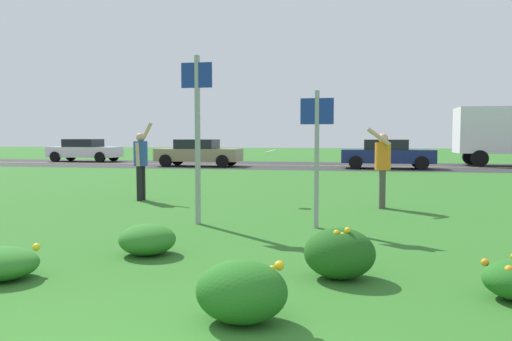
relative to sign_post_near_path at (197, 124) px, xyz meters
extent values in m
plane|color=#2D6B23|center=(1.20, 6.53, -1.80)|extent=(120.00, 120.00, 0.00)
cube|color=#2D2D30|center=(1.20, 19.24, -1.79)|extent=(120.00, 8.21, 0.01)
cube|color=yellow|center=(1.20, 19.24, -1.79)|extent=(120.00, 0.16, 0.00)
ellipsoid|color=#2D7526|center=(-1.02, -3.83, -1.62)|extent=(0.85, 0.73, 0.35)
sphere|color=yellow|center=(-0.78, -3.53, -1.50)|extent=(0.09, 0.09, 0.09)
sphere|color=yellow|center=(-0.90, -3.74, -1.49)|extent=(0.06, 0.06, 0.06)
sphere|color=orange|center=(4.20, -3.60, -1.48)|extent=(0.09, 0.09, 0.09)
sphere|color=orange|center=(4.06, -3.30, -1.49)|extent=(0.08, 0.08, 0.08)
ellipsoid|color=#2D7526|center=(0.09, -2.42, -1.59)|extent=(0.75, 0.73, 0.41)
sphere|color=orange|center=(0.19, -2.34, -1.51)|extent=(0.06, 0.06, 0.06)
sphere|color=orange|center=(0.15, -2.30, -1.53)|extent=(0.07, 0.07, 0.07)
sphere|color=orange|center=(-0.02, -2.52, -1.45)|extent=(0.06, 0.06, 0.06)
ellipsoid|color=#23661E|center=(1.86, -4.57, -1.54)|extent=(0.78, 0.65, 0.53)
sphere|color=gold|center=(1.74, -4.59, -1.41)|extent=(0.06, 0.06, 0.06)
sphere|color=gold|center=(1.91, -4.37, -1.48)|extent=(0.05, 0.05, 0.05)
sphere|color=gold|center=(2.09, -4.38, -1.38)|extent=(0.05, 0.05, 0.05)
sphere|color=gold|center=(1.79, -4.43, -1.50)|extent=(0.08, 0.08, 0.08)
sphere|color=gold|center=(2.06, -4.60, -1.44)|extent=(0.06, 0.06, 0.06)
sphere|color=gold|center=(2.18, -4.51, -1.31)|extent=(0.08, 0.08, 0.08)
ellipsoid|color=#1E5619|center=(2.62, -3.06, -1.52)|extent=(0.78, 0.69, 0.56)
sphere|color=yellow|center=(2.80, -3.29, -1.48)|extent=(0.08, 0.08, 0.08)
sphere|color=yellow|center=(2.46, -2.99, -1.34)|extent=(0.09, 0.09, 0.09)
sphere|color=yellow|center=(2.65, -3.20, -1.28)|extent=(0.05, 0.05, 0.05)
sphere|color=yellow|center=(2.74, -3.02, -1.32)|extent=(0.07, 0.07, 0.07)
sphere|color=yellow|center=(2.71, -3.17, -1.24)|extent=(0.07, 0.07, 0.07)
sphere|color=yellow|center=(2.59, -3.19, -1.27)|extent=(0.07, 0.07, 0.07)
sphere|color=yellow|center=(2.73, -2.91, -1.46)|extent=(0.07, 0.07, 0.07)
cube|color=#93969B|center=(0.00, 0.01, -0.30)|extent=(0.07, 0.10, 3.00)
cube|color=navy|center=(0.00, -0.02, 0.85)|extent=(0.56, 0.03, 0.44)
cube|color=#93969B|center=(2.12, 0.02, -0.63)|extent=(0.07, 0.10, 2.35)
cube|color=navy|center=(2.12, -0.01, 0.20)|extent=(0.56, 0.03, 0.44)
cylinder|color=#2D4C9E|center=(-2.44, 2.97, -0.64)|extent=(0.34, 0.34, 0.61)
sphere|color=tan|center=(-2.44, 2.97, -0.24)|extent=(0.21, 0.21, 0.21)
cylinder|color=black|center=(-2.43, 3.06, -1.37)|extent=(0.14, 0.14, 0.85)
cylinder|color=black|center=(-2.44, 2.89, -1.37)|extent=(0.14, 0.14, 0.85)
cylinder|color=tan|center=(-2.37, 3.17, -0.13)|extent=(0.36, 0.10, 0.54)
cylinder|color=tan|center=(-2.42, 2.78, -0.66)|extent=(0.12, 0.09, 0.57)
cylinder|color=orange|center=(3.34, 2.74, -0.66)|extent=(0.34, 0.34, 0.60)
sphere|color=tan|center=(3.34, 2.74, -0.26)|extent=(0.21, 0.21, 0.21)
cylinder|color=#4C4742|center=(3.34, 2.65, -1.38)|extent=(0.14, 0.14, 0.84)
cylinder|color=#4C4742|center=(3.34, 2.82, -1.38)|extent=(0.14, 0.14, 0.84)
cylinder|color=tan|center=(3.24, 2.54, -0.23)|extent=(0.51, 0.11, 0.41)
cylinder|color=tan|center=(3.33, 2.94, -0.67)|extent=(0.11, 0.09, 0.57)
cylinder|color=white|center=(0.80, 3.07, -0.57)|extent=(0.26, 0.26, 0.09)
torus|color=white|center=(0.80, 3.07, -0.57)|extent=(0.26, 0.26, 0.09)
cube|color=silver|center=(-14.48, 21.09, -1.18)|extent=(4.50, 1.82, 0.66)
cube|color=black|center=(-14.58, 21.09, -0.61)|extent=(2.10, 1.64, 0.52)
cylinder|color=black|center=(-12.93, 21.98, -1.47)|extent=(0.66, 0.22, 0.66)
cylinder|color=black|center=(-12.93, 20.20, -1.47)|extent=(0.66, 0.22, 0.66)
cylinder|color=black|center=(-16.03, 21.98, -1.47)|extent=(0.66, 0.22, 0.66)
cylinder|color=black|center=(-16.03, 20.20, -1.47)|extent=(0.66, 0.22, 0.66)
cube|color=#937F60|center=(-5.60, 17.39, -1.18)|extent=(4.50, 1.82, 0.66)
cube|color=black|center=(-5.70, 17.39, -0.61)|extent=(2.10, 1.64, 0.52)
cylinder|color=black|center=(-4.05, 18.28, -1.47)|extent=(0.66, 0.22, 0.66)
cylinder|color=black|center=(-4.05, 16.50, -1.47)|extent=(0.66, 0.22, 0.66)
cylinder|color=black|center=(-7.15, 18.28, -1.47)|extent=(0.66, 0.22, 0.66)
cylinder|color=black|center=(-7.15, 16.50, -1.47)|extent=(0.66, 0.22, 0.66)
cube|color=navy|center=(4.25, 17.39, -1.18)|extent=(4.50, 1.82, 0.66)
cube|color=black|center=(4.15, 17.39, -0.61)|extent=(2.10, 1.64, 0.52)
cylinder|color=black|center=(5.80, 18.28, -1.47)|extent=(0.66, 0.22, 0.66)
cylinder|color=black|center=(5.80, 16.50, -1.47)|extent=(0.66, 0.22, 0.66)
cylinder|color=black|center=(2.70, 18.28, -1.47)|extent=(0.66, 0.22, 0.66)
cylinder|color=black|center=(2.70, 16.50, -1.47)|extent=(0.66, 0.22, 0.66)
cube|color=silver|center=(10.44, 21.09, 0.15)|extent=(4.60, 2.30, 2.50)
cylinder|color=black|center=(9.15, 22.19, -1.36)|extent=(0.88, 0.26, 0.88)
cylinder|color=black|center=(9.15, 19.99, -1.36)|extent=(0.88, 0.26, 0.88)
camera|label=1|loc=(2.81, -8.61, -0.25)|focal=35.41mm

